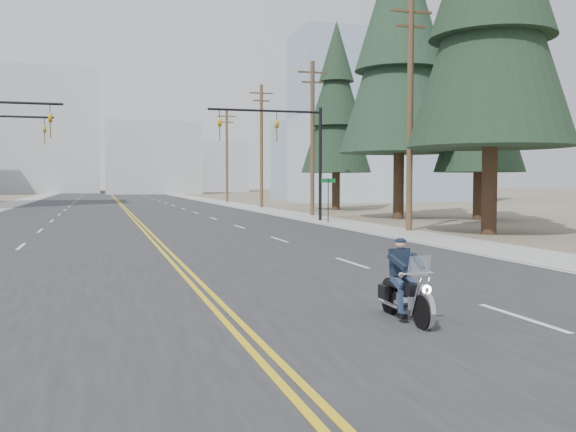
% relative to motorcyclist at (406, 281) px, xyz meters
% --- Properties ---
extents(road, '(20.00, 200.00, 0.01)m').
position_rel_motorcyclist_xyz_m(road, '(-2.93, 65.60, -0.72)').
color(road, '#303033').
rests_on(road, ground).
extents(sidewalk_left, '(3.00, 200.00, 0.01)m').
position_rel_motorcyclist_xyz_m(sidewalk_left, '(-14.43, 65.60, -0.72)').
color(sidewalk_left, '#A5A5A0').
rests_on(sidewalk_left, ground).
extents(sidewalk_right, '(3.00, 200.00, 0.01)m').
position_rel_motorcyclist_xyz_m(sidewalk_right, '(8.57, 65.60, -0.72)').
color(sidewalk_right, '#A5A5A0').
rests_on(sidewalk_right, ground).
extents(traffic_mast_right, '(7.10, 0.26, 7.00)m').
position_rel_motorcyclist_xyz_m(traffic_mast_right, '(6.05, 27.60, 4.21)').
color(traffic_mast_right, black).
rests_on(traffic_mast_right, ground).
extents(street_sign, '(0.90, 0.06, 2.62)m').
position_rel_motorcyclist_xyz_m(street_sign, '(7.87, 25.60, 1.08)').
color(street_sign, black).
rests_on(street_sign, ground).
extents(utility_pole_b, '(2.20, 0.30, 11.50)m').
position_rel_motorcyclist_xyz_m(utility_pole_b, '(9.57, 18.60, 5.26)').
color(utility_pole_b, brown).
rests_on(utility_pole_b, ground).
extents(utility_pole_c, '(2.20, 0.30, 11.00)m').
position_rel_motorcyclist_xyz_m(utility_pole_c, '(9.57, 33.60, 5.01)').
color(utility_pole_c, brown).
rests_on(utility_pole_c, ground).
extents(utility_pole_d, '(2.20, 0.30, 11.50)m').
position_rel_motorcyclist_xyz_m(utility_pole_d, '(9.57, 48.60, 5.26)').
color(utility_pole_d, brown).
rests_on(utility_pole_d, ground).
extents(utility_pole_e, '(2.20, 0.30, 11.00)m').
position_rel_motorcyclist_xyz_m(utility_pole_e, '(9.57, 65.60, 5.01)').
color(utility_pole_e, brown).
rests_on(utility_pole_e, ground).
extents(glass_building, '(24.00, 16.00, 20.00)m').
position_rel_motorcyclist_xyz_m(glass_building, '(29.07, 65.60, 9.28)').
color(glass_building, '#9EB5CC').
rests_on(glass_building, ground).
extents(haze_bldg_b, '(18.00, 14.00, 14.00)m').
position_rel_motorcyclist_xyz_m(haze_bldg_b, '(5.07, 120.60, 6.28)').
color(haze_bldg_b, '#ADB2B7').
rests_on(haze_bldg_b, ground).
extents(haze_bldg_c, '(16.00, 12.00, 18.00)m').
position_rel_motorcyclist_xyz_m(haze_bldg_c, '(37.07, 105.60, 8.28)').
color(haze_bldg_c, '#B7BCC6').
rests_on(haze_bldg_c, ground).
extents(haze_bldg_d, '(20.00, 15.00, 26.00)m').
position_rel_motorcyclist_xyz_m(haze_bldg_d, '(-14.93, 135.60, 12.28)').
color(haze_bldg_d, '#ADB2B7').
rests_on(haze_bldg_d, ground).
extents(haze_bldg_e, '(14.00, 14.00, 12.00)m').
position_rel_motorcyclist_xyz_m(haze_bldg_e, '(22.07, 145.60, 5.28)').
color(haze_bldg_e, '#B7BCC6').
rests_on(haze_bldg_e, ground).
extents(motorcyclist, '(0.84, 1.87, 1.45)m').
position_rel_motorcyclist_xyz_m(motorcyclist, '(0.00, 0.00, 0.00)').
color(motorcyclist, black).
rests_on(motorcyclist, ground).
extents(conifer_mid, '(5.71, 5.71, 15.23)m').
position_rel_motorcyclist_xyz_m(conifer_mid, '(18.14, 25.78, 8.02)').
color(conifer_mid, '#382619').
rests_on(conifer_mid, ground).
extents(conifer_tall, '(7.76, 7.76, 21.56)m').
position_rel_motorcyclist_xyz_m(conifer_tall, '(13.68, 28.13, 11.66)').
color(conifer_tall, '#382619').
rests_on(conifer_tall, ground).
extents(conifer_far, '(6.01, 6.01, 16.10)m').
position_rel_motorcyclist_xyz_m(conifer_far, '(14.45, 41.73, 8.51)').
color(conifer_far, '#382619').
rests_on(conifer_far, ground).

